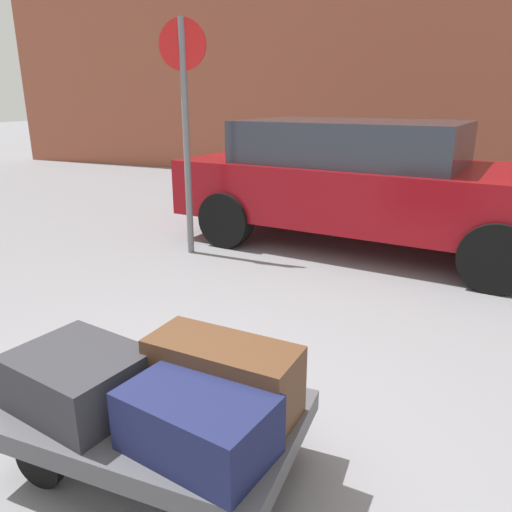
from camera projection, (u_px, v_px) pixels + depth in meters
The scene contains 7 objects.
ground_plane at pixel (161, 469), 2.28m from camera, with size 60.00×60.00×0.00m, color gray.
luggage_cart at pixel (157, 420), 2.20m from camera, with size 1.29×0.80×0.34m.
suitcase_charcoal_front_left at pixel (79, 379), 2.16m from camera, with size 0.55×0.45×0.26m, color #2D2D33.
duffel_bag_brown_front_right at pixel (223, 376), 2.13m from camera, with size 0.67×0.29×0.32m, color #51331E.
suitcase_navy_center at pixel (197, 423), 1.87m from camera, with size 0.58×0.36×0.25m, color #191E47.
parked_car at pixel (366, 181), 5.56m from camera, with size 4.51×2.38×1.42m.
no_parking_sign at pixel (185, 115), 5.05m from camera, with size 0.50×0.09×2.42m.
Camera 1 is at (1.11, -1.56, 1.65)m, focal length 34.20 mm.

